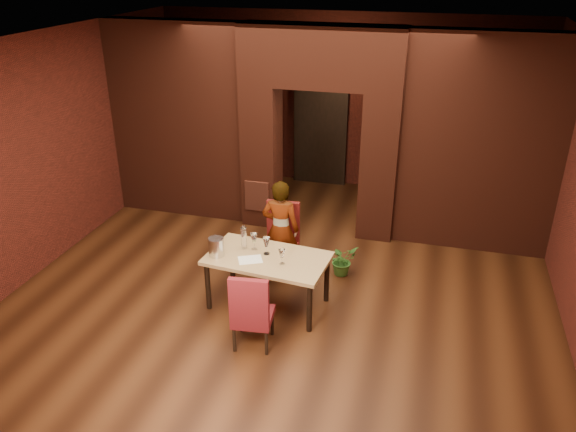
{
  "coord_description": "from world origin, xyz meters",
  "views": [
    {
      "loc": [
        1.75,
        -6.18,
        4.15
      ],
      "look_at": [
        0.04,
        0.0,
        1.1
      ],
      "focal_mm": 35.0,
      "sensor_mm": 36.0,
      "label": 1
    }
  ],
  "objects_px": {
    "person_seated": "(281,229)",
    "wine_glass_a": "(254,242)",
    "wine_glass_b": "(266,246)",
    "potted_plant": "(342,260)",
    "chair_far": "(280,240)",
    "wine_bucket": "(216,247)",
    "water_bottle": "(244,237)",
    "dining_table": "(268,281)",
    "chair_near": "(253,308)",
    "wine_glass_c": "(282,257)"
  },
  "relations": [
    {
      "from": "chair_near",
      "to": "water_bottle",
      "type": "relative_size",
      "value": 3.1
    },
    {
      "from": "person_seated",
      "to": "water_bottle",
      "type": "relative_size",
      "value": 4.53
    },
    {
      "from": "dining_table",
      "to": "wine_glass_a",
      "type": "xyz_separation_m",
      "value": [
        -0.22,
        0.14,
        0.46
      ]
    },
    {
      "from": "potted_plant",
      "to": "chair_near",
      "type": "bearing_deg",
      "value": -111.39
    },
    {
      "from": "chair_far",
      "to": "chair_near",
      "type": "distance_m",
      "value": 1.61
    },
    {
      "from": "wine_glass_a",
      "to": "chair_near",
      "type": "bearing_deg",
      "value": -72.76
    },
    {
      "from": "wine_glass_b",
      "to": "potted_plant",
      "type": "bearing_deg",
      "value": 49.0
    },
    {
      "from": "wine_bucket",
      "to": "wine_glass_a",
      "type": "bearing_deg",
      "value": 33.79
    },
    {
      "from": "person_seated",
      "to": "wine_bucket",
      "type": "xyz_separation_m",
      "value": [
        -0.57,
        -0.89,
        0.11
      ]
    },
    {
      "from": "chair_near",
      "to": "wine_glass_b",
      "type": "height_order",
      "value": "chair_near"
    },
    {
      "from": "dining_table",
      "to": "chair_far",
      "type": "bearing_deg",
      "value": 100.37
    },
    {
      "from": "dining_table",
      "to": "chair_near",
      "type": "height_order",
      "value": "chair_near"
    },
    {
      "from": "person_seated",
      "to": "wine_glass_a",
      "type": "distance_m",
      "value": 0.65
    },
    {
      "from": "potted_plant",
      "to": "water_bottle",
      "type": "bearing_deg",
      "value": -142.5
    },
    {
      "from": "chair_far",
      "to": "wine_glass_b",
      "type": "height_order",
      "value": "chair_far"
    },
    {
      "from": "wine_glass_a",
      "to": "potted_plant",
      "type": "height_order",
      "value": "wine_glass_a"
    },
    {
      "from": "potted_plant",
      "to": "dining_table",
      "type": "bearing_deg",
      "value": -127.75
    },
    {
      "from": "dining_table",
      "to": "water_bottle",
      "type": "relative_size",
      "value": 4.78
    },
    {
      "from": "water_bottle",
      "to": "wine_bucket",
      "type": "bearing_deg",
      "value": -135.0
    },
    {
      "from": "dining_table",
      "to": "person_seated",
      "type": "distance_m",
      "value": 0.84
    },
    {
      "from": "water_bottle",
      "to": "potted_plant",
      "type": "bearing_deg",
      "value": 37.5
    },
    {
      "from": "person_seated",
      "to": "wine_glass_c",
      "type": "height_order",
      "value": "person_seated"
    },
    {
      "from": "wine_glass_b",
      "to": "wine_glass_a",
      "type": "bearing_deg",
      "value": 159.94
    },
    {
      "from": "chair_far",
      "to": "wine_glass_b",
      "type": "bearing_deg",
      "value": -89.71
    },
    {
      "from": "water_bottle",
      "to": "dining_table",
      "type": "bearing_deg",
      "value": -20.9
    },
    {
      "from": "chair_far",
      "to": "chair_near",
      "type": "xyz_separation_m",
      "value": [
        0.14,
        -1.61,
        -0.02
      ]
    },
    {
      "from": "wine_glass_b",
      "to": "chair_far",
      "type": "bearing_deg",
      "value": 92.93
    },
    {
      "from": "wine_glass_a",
      "to": "wine_bucket",
      "type": "relative_size",
      "value": 0.94
    },
    {
      "from": "person_seated",
      "to": "potted_plant",
      "type": "height_order",
      "value": "person_seated"
    },
    {
      "from": "person_seated",
      "to": "wine_bucket",
      "type": "bearing_deg",
      "value": 55.9
    },
    {
      "from": "dining_table",
      "to": "wine_glass_b",
      "type": "bearing_deg",
      "value": 121.36
    },
    {
      "from": "chair_near",
      "to": "potted_plant",
      "type": "relative_size",
      "value": 2.19
    },
    {
      "from": "wine_glass_a",
      "to": "wine_bucket",
      "type": "distance_m",
      "value": 0.49
    },
    {
      "from": "dining_table",
      "to": "wine_bucket",
      "type": "bearing_deg",
      "value": -162.67
    },
    {
      "from": "water_bottle",
      "to": "person_seated",
      "type": "bearing_deg",
      "value": 64.12
    },
    {
      "from": "wine_glass_c",
      "to": "potted_plant",
      "type": "distance_m",
      "value": 1.38
    },
    {
      "from": "wine_glass_c",
      "to": "water_bottle",
      "type": "relative_size",
      "value": 0.65
    },
    {
      "from": "dining_table",
      "to": "chair_near",
      "type": "relative_size",
      "value": 1.54
    },
    {
      "from": "wine_bucket",
      "to": "potted_plant",
      "type": "relative_size",
      "value": 0.54
    },
    {
      "from": "chair_far",
      "to": "chair_near",
      "type": "relative_size",
      "value": 1.04
    },
    {
      "from": "wine_glass_a",
      "to": "water_bottle",
      "type": "bearing_deg",
      "value": -179.09
    },
    {
      "from": "dining_table",
      "to": "wine_glass_c",
      "type": "distance_m",
      "value": 0.52
    },
    {
      "from": "wine_glass_b",
      "to": "wine_bucket",
      "type": "relative_size",
      "value": 0.96
    },
    {
      "from": "wine_glass_a",
      "to": "wine_glass_b",
      "type": "height_order",
      "value": "wine_glass_b"
    },
    {
      "from": "wine_glass_b",
      "to": "wine_bucket",
      "type": "height_order",
      "value": "wine_bucket"
    },
    {
      "from": "chair_far",
      "to": "person_seated",
      "type": "distance_m",
      "value": 0.21
    },
    {
      "from": "chair_near",
      "to": "wine_glass_a",
      "type": "bearing_deg",
      "value": -79.59
    },
    {
      "from": "chair_far",
      "to": "water_bottle",
      "type": "xyz_separation_m",
      "value": [
        -0.28,
        -0.68,
        0.35
      ]
    },
    {
      "from": "chair_far",
      "to": "water_bottle",
      "type": "distance_m",
      "value": 0.81
    },
    {
      "from": "chair_near",
      "to": "person_seated",
      "type": "bearing_deg",
      "value": -92.37
    }
  ]
}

